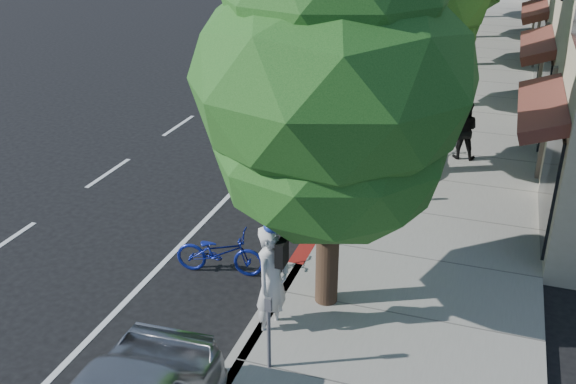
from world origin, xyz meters
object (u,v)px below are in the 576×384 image
at_px(street_tree_0, 333,85).
at_px(bicycle, 220,252).
at_px(silver_suv, 342,121).
at_px(pedestrian, 464,130).
at_px(cyclist, 272,282).
at_px(white_pickup, 392,26).
at_px(dark_suv_far, 406,7).
at_px(dark_sedan, 336,81).

xyz_separation_m(street_tree_0, bicycle, (-2.26, 0.44, -3.64)).
height_order(silver_suv, pedestrian, silver_suv).
bearing_deg(street_tree_0, cyclist, -123.02).
xyz_separation_m(cyclist, white_pickup, (-2.21, 23.04, -0.12)).
relative_size(cyclist, bicycle, 1.16).
bearing_deg(cyclist, street_tree_0, -17.21).
bearing_deg(bicycle, cyclist, -140.07).
xyz_separation_m(white_pickup, dark_suv_far, (-0.24, 5.81, -0.00)).
distance_m(cyclist, white_pickup, 23.14).
bearing_deg(white_pickup, dark_suv_far, 93.10).
relative_size(silver_suv, dark_sedan, 1.52).
xyz_separation_m(bicycle, white_pickup, (-0.60, 21.59, 0.43)).
distance_m(cyclist, silver_suv, 8.56).
relative_size(street_tree_0, cyclist, 3.35).
height_order(silver_suv, dark_suv_far, silver_suv).
bearing_deg(dark_suv_far, bicycle, -86.56).
distance_m(silver_suv, pedestrian, 3.32).
distance_m(bicycle, pedestrian, 8.28).
height_order(bicycle, dark_sedan, dark_sedan).
height_order(cyclist, bicycle, cyclist).
height_order(street_tree_0, dark_sedan, street_tree_0).
xyz_separation_m(silver_suv, white_pickup, (-1.22, 14.54, -0.03)).
xyz_separation_m(street_tree_0, white_pickup, (-2.86, 22.04, -3.20)).
xyz_separation_m(street_tree_0, silver_suv, (-1.64, 7.50, -3.17)).
height_order(bicycle, pedestrian, pedestrian).
bearing_deg(dark_sedan, white_pickup, 86.88).
height_order(bicycle, silver_suv, silver_suv).
bearing_deg(dark_sedan, bicycle, -88.24).
xyz_separation_m(bicycle, dark_suv_far, (-0.84, 27.40, 0.43)).
bearing_deg(street_tree_0, dark_suv_far, 96.35).
bearing_deg(bicycle, dark_suv_far, -6.48).
bearing_deg(street_tree_0, white_pickup, 97.39).
distance_m(street_tree_0, dark_sedan, 12.98).
height_order(dark_sedan, white_pickup, white_pickup).
relative_size(white_pickup, pedestrian, 3.84).
relative_size(street_tree_0, pedestrian, 4.22).
height_order(bicycle, dark_suv_far, dark_suv_far).
xyz_separation_m(white_pickup, pedestrian, (4.54, -14.33, 0.06)).
relative_size(dark_sedan, white_pickup, 0.71).
bearing_deg(dark_sedan, street_tree_0, -78.01).
bearing_deg(white_pickup, street_tree_0, -81.89).
bearing_deg(silver_suv, street_tree_0, -81.37).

